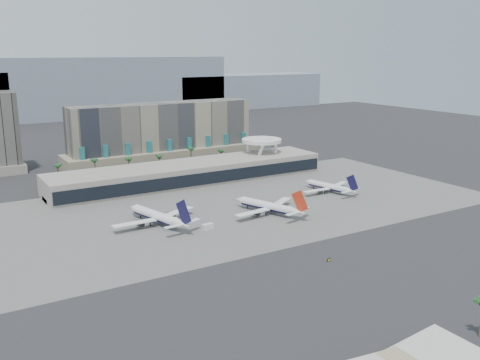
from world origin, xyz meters
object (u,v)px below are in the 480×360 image
airliner_left (158,216)px  taxiway_sign (329,260)px  airliner_centre (268,206)px  airliner_right (329,187)px  service_vehicle_a (208,227)px  service_vehicle_b (261,214)px

airliner_left → taxiway_sign: (38.28, -74.25, -3.45)m
airliner_left → airliner_centre: 54.23m
airliner_right → taxiway_sign: size_ratio=16.24×
service_vehicle_a → taxiway_sign: 60.64m
airliner_left → service_vehicle_a: size_ratio=8.84×
service_vehicle_a → taxiway_sign: size_ratio=2.23×
service_vehicle_a → taxiway_sign: bearing=-73.5°
airliner_centre → service_vehicle_a: airliner_centre is taller
airliner_centre → service_vehicle_b: bearing=169.1°
airliner_left → service_vehicle_b: size_ratio=13.46×
airliner_right → airliner_centre: bearing=-174.4°
airliner_left → service_vehicle_b: bearing=-28.6°
airliner_centre → service_vehicle_a: size_ratio=8.16×
airliner_centre → airliner_right: bearing=-2.5°
airliner_centre → service_vehicle_a: 36.97m
airliner_centre → taxiway_sign: 64.01m
airliner_right → taxiway_sign: bearing=-141.8°
airliner_left → airliner_centre: size_ratio=1.08×
airliner_left → airliner_right: bearing=-11.6°
airliner_centre → service_vehicle_b: (-4.74, -0.73, -2.90)m
airliner_left → taxiway_sign: size_ratio=19.74×
airliner_right → taxiway_sign: 102.64m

